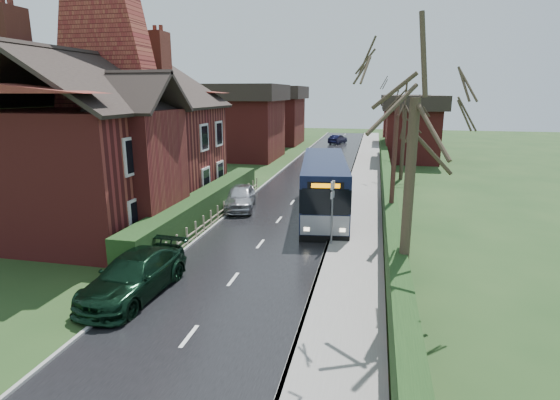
% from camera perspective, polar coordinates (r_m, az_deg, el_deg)
% --- Properties ---
extents(ground, '(140.00, 140.00, 0.00)m').
position_cam_1_polar(ground, '(18.35, -4.18, -7.84)').
color(ground, '#2D451D').
rests_on(ground, ground).
extents(road, '(6.00, 100.00, 0.02)m').
position_cam_1_polar(road, '(27.63, 1.63, -0.32)').
color(road, black).
rests_on(road, ground).
extents(pavement, '(2.50, 100.00, 0.14)m').
position_cam_1_polar(pavement, '(27.18, 10.48, -0.66)').
color(pavement, slate).
rests_on(pavement, ground).
extents(kerb_right, '(0.12, 100.00, 0.14)m').
position_cam_1_polar(kerb_right, '(27.24, 7.95, -0.53)').
color(kerb_right, gray).
rests_on(kerb_right, ground).
extents(kerb_left, '(0.12, 100.00, 0.10)m').
position_cam_1_polar(kerb_left, '(28.32, -4.44, 0.08)').
color(kerb_left, gray).
rests_on(kerb_left, ground).
extents(front_hedge, '(1.20, 16.00, 1.60)m').
position_cam_1_polar(front_hedge, '(23.84, -9.86, -0.87)').
color(front_hedge, black).
rests_on(front_hedge, ground).
extents(picket_fence, '(0.10, 16.00, 0.90)m').
position_cam_1_polar(picket_fence, '(23.66, -8.14, -1.79)').
color(picket_fence, tan).
rests_on(picket_fence, ground).
extents(right_wall_hedge, '(0.60, 50.00, 1.80)m').
position_cam_1_polar(right_wall_hedge, '(26.97, 13.85, 1.13)').
color(right_wall_hedge, maroon).
rests_on(right_wall_hedge, ground).
extents(brick_house, '(9.30, 14.60, 10.30)m').
position_cam_1_polar(brick_house, '(25.24, -20.72, 7.52)').
color(brick_house, maroon).
rests_on(brick_house, ground).
extents(bus, '(3.64, 10.55, 3.14)m').
position_cam_1_polar(bus, '(24.90, 5.75, 1.69)').
color(bus, black).
rests_on(bus, ground).
extents(car_silver, '(2.51, 4.48, 1.44)m').
position_cam_1_polar(car_silver, '(26.15, -5.25, 0.41)').
color(car_silver, '#BDBCC1').
rests_on(car_silver, ground).
extents(car_green, '(2.24, 4.97, 1.41)m').
position_cam_1_polar(car_green, '(15.90, -18.50, -9.33)').
color(car_green, black).
rests_on(car_green, ground).
extents(car_distant, '(2.41, 3.89, 1.21)m').
position_cam_1_polar(car_distant, '(60.38, 7.55, 7.86)').
color(car_distant, black).
rests_on(car_distant, ground).
extents(bus_stop_sign, '(0.15, 0.46, 3.05)m').
position_cam_1_polar(bus_stop_sign, '(19.43, 6.84, -0.44)').
color(bus_stop_sign, slate).
rests_on(bus_stop_sign, ground).
extents(telegraph_pole, '(0.21, 0.81, 6.24)m').
position_cam_1_polar(telegraph_pole, '(20.61, 14.57, 3.31)').
color(telegraph_pole, '#321B16').
rests_on(telegraph_pole, ground).
extents(tree_right_near, '(4.39, 4.39, 9.48)m').
position_cam_1_polar(tree_right_near, '(13.69, 17.43, 14.54)').
color(tree_right_near, '#382D21').
rests_on(tree_right_near, ground).
extents(tree_right_far, '(4.19, 4.19, 8.09)m').
position_cam_1_polar(tree_right_far, '(35.77, 16.10, 12.15)').
color(tree_right_far, '#32261E').
rests_on(tree_right_far, ground).
extents(tree_house_side, '(4.90, 4.90, 11.14)m').
position_cam_1_polar(tree_house_side, '(30.81, -19.70, 15.96)').
color(tree_house_side, '#31251D').
rests_on(tree_house_side, ground).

